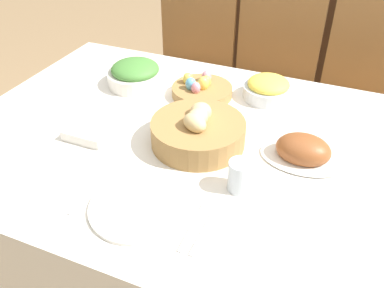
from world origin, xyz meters
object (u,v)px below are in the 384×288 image
(knife, at_px, (194,225))
(butter_dish, at_px, (87,134))
(chair_far_center, at_px, (268,80))
(ham_platter, at_px, (303,151))
(chair_far_left, at_px, (188,65))
(drinking_cup, at_px, (240,176))
(egg_basket, at_px, (201,90))
(fork, at_px, (88,192))
(chair_far_right, at_px, (364,97))
(dinner_plate, at_px, (139,207))
(sideboard, at_px, (325,49))
(pineapple_bowl, at_px, (268,88))
(spoon, at_px, (206,228))
(bread_basket, at_px, (198,131))
(green_salad_bowl, at_px, (136,74))

(knife, bearing_deg, butter_dish, 154.14)
(chair_far_center, bearing_deg, ham_platter, -68.50)
(chair_far_left, relative_size, ham_platter, 4.00)
(chair_far_left, bearing_deg, drinking_cup, -59.39)
(egg_basket, distance_m, fork, 0.61)
(chair_far_right, bearing_deg, chair_far_left, 177.19)
(dinner_plate, bearing_deg, sideboard, 83.00)
(fork, bearing_deg, pineapple_bowl, 64.55)
(pineapple_bowl, bearing_deg, spoon, -88.06)
(drinking_cup, bearing_deg, chair_far_center, 98.98)
(bread_basket, relative_size, dinner_plate, 1.14)
(dinner_plate, distance_m, butter_dish, 0.36)
(spoon, bearing_deg, ham_platter, 67.15)
(fork, bearing_deg, chair_far_left, 100.14)
(ham_platter, bearing_deg, chair_far_left, 130.03)
(sideboard, height_order, butter_dish, sideboard)
(sideboard, distance_m, butter_dish, 1.88)
(bread_basket, relative_size, knife, 1.62)
(chair_far_left, distance_m, dinner_plate, 1.31)
(sideboard, xyz_separation_m, drinking_cup, (-0.03, -1.81, 0.34))
(chair_far_right, bearing_deg, spoon, -107.62)
(drinking_cup, xyz_separation_m, butter_dish, (-0.50, 0.04, -0.03))
(chair_far_center, xyz_separation_m, egg_basket, (-0.11, -0.63, 0.24))
(ham_platter, xyz_separation_m, knife, (-0.19, -0.36, -0.03))
(ham_platter, distance_m, dinner_plate, 0.50)
(egg_basket, distance_m, butter_dish, 0.45)
(chair_far_right, xyz_separation_m, knife, (-0.36, -1.23, 0.21))
(chair_far_center, distance_m, chair_far_left, 0.44)
(ham_platter, bearing_deg, chair_far_right, 79.17)
(sideboard, distance_m, egg_basket, 1.45)
(chair_far_center, distance_m, knife, 1.26)
(dinner_plate, xyz_separation_m, spoon, (0.18, 0.00, -0.00))
(chair_far_right, relative_size, sideboard, 0.63)
(egg_basket, relative_size, spoon, 1.25)
(butter_dish, bearing_deg, spoon, -23.49)
(egg_basket, height_order, ham_platter, egg_basket)
(chair_far_left, xyz_separation_m, sideboard, (0.64, 0.75, -0.09))
(pineapple_bowl, relative_size, butter_dish, 1.31)
(chair_far_right, height_order, ham_platter, chair_far_right)
(dinner_plate, height_order, drinking_cup, drinking_cup)
(chair_far_right, relative_size, drinking_cup, 11.22)
(chair_far_right, bearing_deg, knife, -108.92)
(chair_far_center, height_order, spoon, chair_far_center)
(chair_far_right, relative_size, green_salad_bowl, 4.57)
(chair_far_right, height_order, bread_basket, chair_far_right)
(egg_basket, bearing_deg, pineapple_bowl, 18.48)
(drinking_cup, bearing_deg, fork, -155.03)
(fork, height_order, drinking_cup, drinking_cup)
(bread_basket, xyz_separation_m, knife, (0.12, -0.32, -0.04))
(chair_far_center, height_order, knife, chair_far_center)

